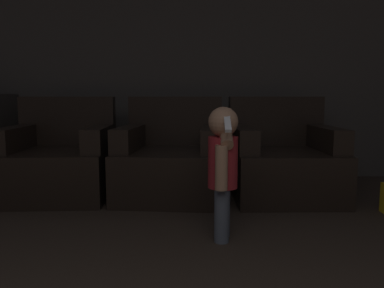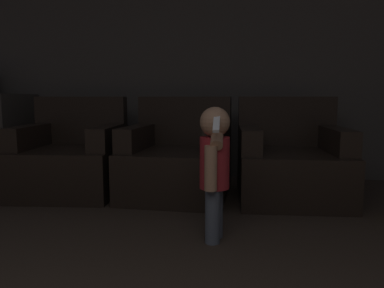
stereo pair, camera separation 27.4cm
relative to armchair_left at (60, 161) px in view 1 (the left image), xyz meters
The scene contains 5 objects.
wall_back 1.73m from the armchair_left, 36.51° to the left, with size 8.40×0.05×2.60m.
armchair_left is the anchor object (origin of this frame).
armchair_middle 0.99m from the armchair_left, ahead, with size 0.94×0.95×0.88m.
armchair_right 1.97m from the armchair_left, ahead, with size 0.90×0.92×0.88m.
person_toddler 1.74m from the armchair_left, 37.37° to the right, with size 0.18×0.32×0.81m.
Camera 1 is at (0.08, 0.39, 0.87)m, focal length 35.00 mm.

